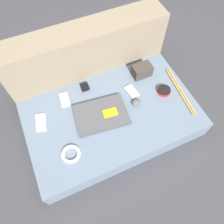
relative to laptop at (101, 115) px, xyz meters
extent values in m
plane|color=#38383D|center=(0.07, -0.01, -0.17)|extent=(8.00, 8.00, 0.00)
cube|color=slate|center=(0.07, -0.01, -0.09)|extent=(1.11, 0.67, 0.16)
cube|color=#7F705B|center=(0.07, 0.42, 0.08)|extent=(1.11, 0.20, 0.50)
cube|color=#47474C|center=(0.00, 0.00, 0.00)|extent=(0.36, 0.26, 0.03)
cube|color=orange|center=(0.06, -0.02, 0.02)|extent=(0.10, 0.07, 0.00)
ellipsoid|color=#4C4C51|center=(0.25, 0.00, 0.00)|extent=(0.07, 0.06, 0.03)
cylinder|color=red|center=(0.46, 0.00, -0.01)|extent=(0.09, 0.09, 0.02)
cylinder|color=black|center=(0.46, 0.00, 0.01)|extent=(0.09, 0.09, 0.01)
cube|color=#99999E|center=(-0.18, 0.21, -0.01)|extent=(0.07, 0.12, 0.01)
cube|color=#99999E|center=(0.26, 0.09, -0.01)|extent=(0.08, 0.12, 0.01)
cube|color=#B7B7BC|center=(-0.37, 0.11, -0.01)|extent=(0.09, 0.14, 0.01)
cube|color=#38332D|center=(0.39, 0.20, 0.03)|extent=(0.13, 0.09, 0.09)
cube|color=black|center=(-0.02, 0.25, 0.00)|extent=(0.05, 0.05, 0.04)
torus|color=white|center=(-0.26, -0.17, -0.01)|extent=(0.11, 0.11, 0.02)
cylinder|color=tan|center=(0.56, -0.04, -0.01)|extent=(0.05, 0.39, 0.01)
cylinder|color=tan|center=(0.58, -0.04, -0.01)|extent=(0.05, 0.39, 0.01)
camera|label=1|loc=(-0.21, -0.64, 1.22)|focal=35.00mm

